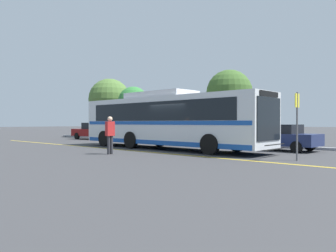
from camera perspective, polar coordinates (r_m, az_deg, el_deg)
name	(u,v)px	position (r m, az deg, el deg)	size (l,w,h in m)	color
ground_plane	(178,150)	(18.08, 1.84, -4.26)	(220.00, 220.00, 0.00)	#38383A
lane_strip_0	(140,151)	(17.47, -4.84, -4.42)	(0.20, 32.42, 0.01)	gold
curb_strip	(218,143)	(23.20, 8.70, -3.01)	(40.42, 0.36, 0.15)	#99999E
transit_bus	(168,120)	(18.99, -0.04, 1.12)	(12.78, 2.91, 3.34)	silver
parked_car_0	(94,131)	(30.65, -12.73, -0.87)	(4.52, 2.16, 1.52)	maroon
parked_car_1	(130,132)	(26.67, -6.57, -1.11)	(4.07, 1.89, 1.49)	olive
parked_car_2	(187,134)	(22.32, 3.35, -1.39)	(4.61, 1.91, 1.51)	olive
parked_car_3	(282,137)	(18.98, 19.18, -1.88)	(4.02, 2.06, 1.43)	navy
pedestrian_0	(110,132)	(16.08, -10.06, -1.12)	(0.24, 0.43, 1.83)	#2D2D33
bus_stop_sign	(297,118)	(14.08, 21.56, 1.33)	(0.07, 0.40, 2.75)	#59595E
tree_0	(133,102)	(31.80, -6.06, 4.14)	(2.98, 2.98, 5.01)	#513823
tree_1	(110,100)	(35.59, -10.13, 4.55)	(4.44, 4.44, 6.22)	#513823
tree_2	(229,93)	(26.64, 10.61, 5.70)	(3.65, 3.65, 5.74)	#513823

